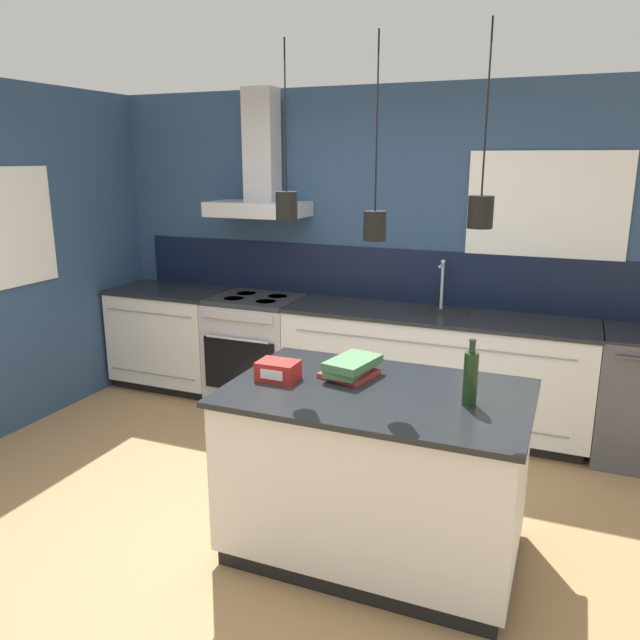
{
  "coord_description": "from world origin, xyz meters",
  "views": [
    {
      "loc": [
        1.47,
        -2.86,
        2.04
      ],
      "look_at": [
        0.01,
        0.69,
        1.05
      ],
      "focal_mm": 35.0,
      "sensor_mm": 36.0,
      "label": 1
    }
  ],
  "objects_px": {
    "bottle_on_island": "(470,378)",
    "book_stack": "(351,367)",
    "oven_range": "(257,349)",
    "red_supply_box": "(278,370)"
  },
  "relations": [
    {
      "from": "bottle_on_island",
      "to": "red_supply_box",
      "type": "height_order",
      "value": "bottle_on_island"
    },
    {
      "from": "book_stack",
      "to": "red_supply_box",
      "type": "bearing_deg",
      "value": -151.45
    },
    {
      "from": "bottle_on_island",
      "to": "red_supply_box",
      "type": "distance_m",
      "value": 1.0
    },
    {
      "from": "bottle_on_island",
      "to": "book_stack",
      "type": "bearing_deg",
      "value": 166.4
    },
    {
      "from": "bottle_on_island",
      "to": "book_stack",
      "type": "relative_size",
      "value": 0.93
    },
    {
      "from": "bottle_on_island",
      "to": "oven_range",
      "type": "bearing_deg",
      "value": 140.2
    },
    {
      "from": "oven_range",
      "to": "red_supply_box",
      "type": "relative_size",
      "value": 4.32
    },
    {
      "from": "red_supply_box",
      "to": "book_stack",
      "type": "bearing_deg",
      "value": 28.55
    },
    {
      "from": "oven_range",
      "to": "red_supply_box",
      "type": "distance_m",
      "value": 2.11
    },
    {
      "from": "bottle_on_island",
      "to": "red_supply_box",
      "type": "bearing_deg",
      "value": -178.35
    }
  ]
}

